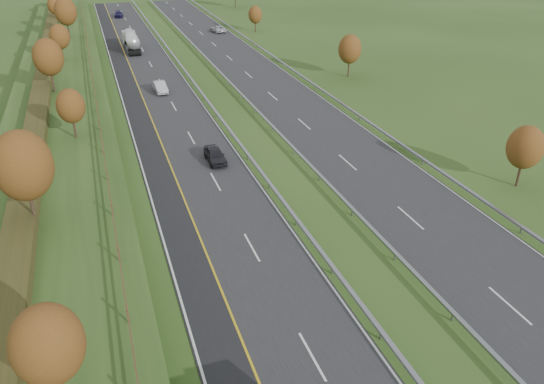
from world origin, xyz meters
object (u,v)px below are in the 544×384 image
Objects in this scene: car_oncoming at (218,29)px; road_tanker at (131,40)px; car_dark_near at (215,155)px; car_small_far at (119,14)px; car_silver_mid at (160,87)px.

road_tanker is at bearing 23.75° from car_oncoming.
car_small_far is (-2.35, 94.56, -0.06)m from car_dark_near.
car_dark_near is at bearing -88.82° from car_silver_mid.
car_silver_mid is (-1.81, 26.53, 0.01)m from car_dark_near.
road_tanker is 2.56× the size of car_dark_near.
car_dark_near is (2.95, -55.62, -1.08)m from road_tanker.
car_dark_near is 0.90× the size of car_oncoming.
road_tanker reaches higher than car_dark_near.
road_tanker is 55.71m from car_dark_near.
road_tanker is 2.32× the size of car_oncoming.
car_oncoming is (16.66, 67.31, -0.07)m from car_dark_near.
road_tanker is 2.37× the size of car_small_far.
car_oncoming is (18.46, 40.79, -0.08)m from car_silver_mid.
car_oncoming is at bearing 75.47° from car_dark_near.
road_tanker is 29.13m from car_silver_mid.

